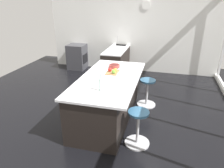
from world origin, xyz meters
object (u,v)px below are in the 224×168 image
(oven_range, at_px, (77,57))
(water_bottle, at_px, (101,84))
(stool_by_window, at_px, (147,93))
(apple_red, at_px, (110,70))
(apple_green, at_px, (114,72))
(kitchen_island, at_px, (108,97))
(stool_middle, at_px, (138,129))
(apple_yellow, at_px, (115,70))
(cutting_board, at_px, (112,72))
(fruit_bowl, at_px, (114,66))

(oven_range, relative_size, water_bottle, 2.77)
(stool_by_window, xyz_separation_m, apple_red, (0.44, -0.79, 0.67))
(stool_by_window, height_order, apple_red, apple_red)
(stool_by_window, relative_size, apple_green, 7.90)
(kitchen_island, xyz_separation_m, apple_green, (-0.20, 0.08, 0.51))
(stool_middle, relative_size, water_bottle, 2.09)
(stool_by_window, bearing_deg, kitchen_island, -45.29)
(apple_yellow, bearing_deg, oven_range, -141.99)
(stool_middle, distance_m, apple_green, 1.34)
(kitchen_island, distance_m, apple_red, 0.60)
(oven_range, bearing_deg, cutting_board, 36.93)
(apple_red, bearing_deg, stool_middle, 36.82)
(cutting_board, bearing_deg, oven_range, -143.07)
(stool_by_window, bearing_deg, cutting_board, -58.37)
(apple_red, bearing_deg, fruit_bowl, 177.41)
(oven_range, xyz_separation_m, apple_yellow, (2.63, 2.06, 0.54))
(kitchen_island, relative_size, apple_red, 28.74)
(oven_range, bearing_deg, kitchen_island, 33.65)
(stool_middle, distance_m, fruit_bowl, 1.72)
(stool_by_window, distance_m, apple_green, 1.10)
(stool_middle, bearing_deg, kitchen_island, -134.71)
(stool_by_window, distance_m, stool_middle, 1.49)
(apple_green, bearing_deg, fruit_bowl, -167.66)
(cutting_board, height_order, apple_green, apple_green)
(apple_red, bearing_deg, water_bottle, 6.07)
(apple_green, height_order, fruit_bowl, apple_green)
(stool_middle, relative_size, apple_red, 7.96)
(cutting_board, relative_size, apple_red, 4.39)
(kitchen_island, xyz_separation_m, apple_red, (-0.30, -0.03, 0.51))
(cutting_board, bearing_deg, fruit_bowl, -172.49)
(kitchen_island, bearing_deg, apple_green, 157.29)
(stool_middle, distance_m, water_bottle, 1.00)
(stool_middle, distance_m, apple_yellow, 1.43)
(cutting_board, height_order, fruit_bowl, fruit_bowl)
(cutting_board, bearing_deg, apple_yellow, 116.30)
(apple_red, relative_size, water_bottle, 0.26)
(apple_yellow, xyz_separation_m, water_bottle, (0.98, -0.02, 0.07))
(apple_green, bearing_deg, stool_middle, 35.46)
(oven_range, xyz_separation_m, stool_by_window, (2.22, 2.73, -0.13))
(kitchen_island, bearing_deg, water_bottle, 6.06)
(oven_range, distance_m, apple_red, 3.34)
(stool_by_window, distance_m, water_bottle, 1.72)
(oven_range, height_order, fruit_bowl, fruit_bowl)
(kitchen_island, xyz_separation_m, fruit_bowl, (-0.65, -0.02, 0.49))
(stool_middle, height_order, apple_green, apple_green)
(water_bottle, bearing_deg, apple_yellow, 178.99)
(kitchen_island, bearing_deg, fruit_bowl, -178.51)
(kitchen_island, height_order, apple_green, apple_green)
(stool_middle, height_order, cutting_board, cutting_board)
(oven_range, bearing_deg, stool_by_window, 50.88)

